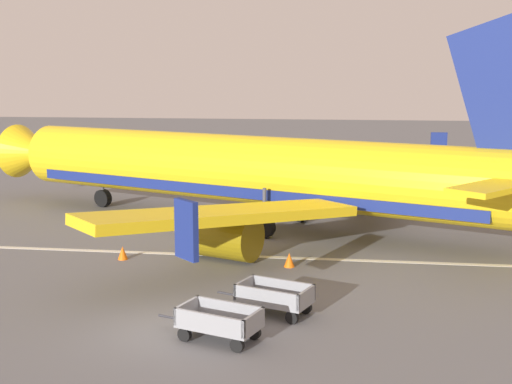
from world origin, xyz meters
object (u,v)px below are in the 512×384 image
Objects in this scene: baggage_cart_nearest at (219,322)px; traffic_cone_near_plane at (289,260)px; traffic_cone_mid_apron at (123,253)px; baggage_cart_second_in_row at (274,297)px; airplane at (261,172)px.

baggage_cart_nearest reaches higher than traffic_cone_near_plane.
traffic_cone_near_plane is at bearing -1.37° from traffic_cone_mid_apron.
baggage_cart_second_in_row is 5.97m from traffic_cone_near_plane.
airplane reaches higher than baggage_cart_nearest.
airplane reaches higher than traffic_cone_near_plane.
baggage_cart_second_in_row is 9.77m from traffic_cone_mid_apron.
airplane is at bearing 99.43° from baggage_cart_second_in_row.
traffic_cone_mid_apron is (-5.31, -7.58, -2.75)m from airplane.
baggage_cart_second_in_row is at bearing -89.96° from traffic_cone_near_plane.
traffic_cone_near_plane is at bearing 80.39° from baggage_cart_nearest.
traffic_cone_mid_apron is at bearing 141.02° from baggage_cart_second_in_row.
airplane is 14.13m from baggage_cart_second_in_row.
traffic_cone_near_plane is at bearing 90.04° from baggage_cart_second_in_row.
traffic_cone_near_plane is (-0.00, 5.96, -0.29)m from baggage_cart_second_in_row.
traffic_cone_mid_apron is (-7.59, 0.18, -0.01)m from traffic_cone_near_plane.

